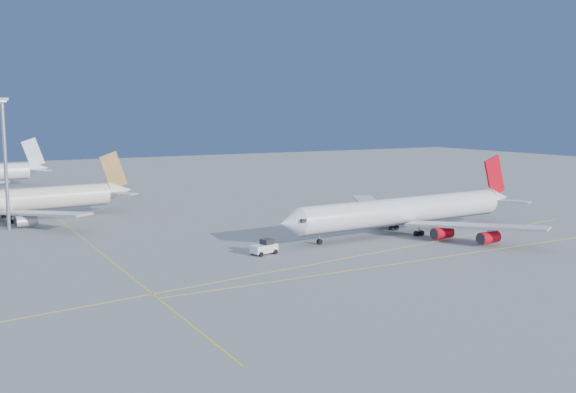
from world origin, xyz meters
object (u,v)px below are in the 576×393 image
Objects in this scene: airliner_virgin at (408,211)px; airliner_etihad at (11,201)px; pushback_tug at (265,247)px; light_mast at (5,153)px.

airliner_virgin is 1.07× the size of airliner_etihad.
pushback_tug is (-34.67, -3.47, -3.35)m from airliner_virgin.
airliner_virgin is 35.00m from pushback_tug.
airliner_etihad is 11.68× the size of pushback_tug.
airliner_virgin is 83.60m from light_mast.
light_mast is at bearing -104.78° from airliner_etihad.
pushback_tug is (34.10, -58.63, -3.36)m from airliner_etihad.
airliner_etihad is 2.10× the size of light_mast.
pushback_tug is at bearing -52.33° from light_mast.
airliner_etihad is 16.79m from light_mast.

